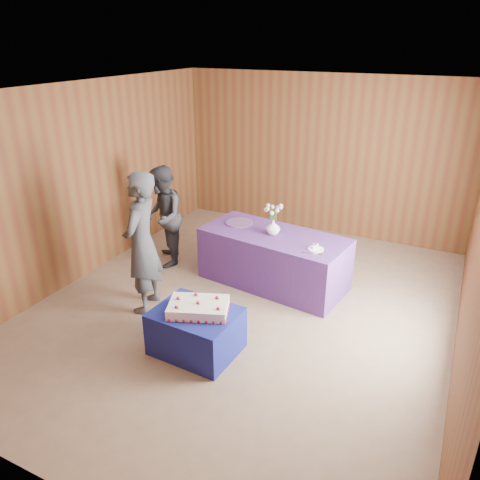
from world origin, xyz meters
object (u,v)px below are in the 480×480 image
Objects in this scene: vase at (273,227)px; guest_left at (142,243)px; serving_table at (274,259)px; sheet_cake at (198,307)px; cake_table at (196,331)px; guest_right at (163,217)px.

vase is 1.78m from guest_left.
serving_table reaches higher than sheet_cake.
vase is (-0.02, -0.01, 0.48)m from serving_table.
guest_right is (-1.56, 1.67, 0.51)m from cake_table.
guest_left is at bearing 134.65° from sheet_cake.
guest_left reaches higher than serving_table.
sheet_cake is 0.43× the size of guest_left.
cake_table is 1.17× the size of sheet_cake.
sheet_cake is (-0.13, -1.81, 0.18)m from serving_table.
cake_table is 0.59× the size of guest_right.
serving_table is at bearing 62.42° from guest_right.
vase is 0.13× the size of guest_right.
serving_table is 2.60× the size of sheet_cake.
serving_table is 9.95× the size of vase.
cake_table is at bearing 50.10° from guest_left.
serving_table is 1.31× the size of guest_right.
cake_table is 2.34m from guest_right.
sheet_cake is (0.03, 0.01, 0.31)m from cake_table.
cake_table is 1.33m from guest_left.
serving_table is at bearing 17.96° from vase.
cake_table is 0.31m from sheet_cake.
sheet_cake is at bearing 51.30° from guest_left.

